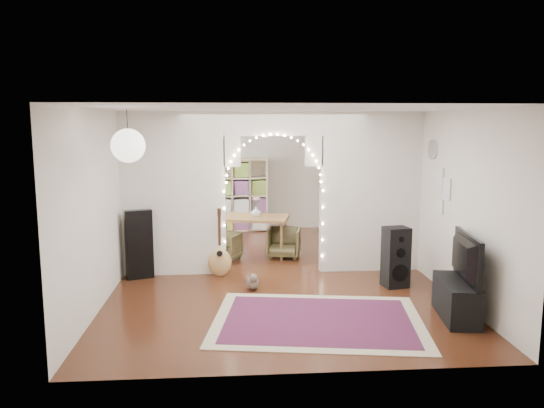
{
  "coord_description": "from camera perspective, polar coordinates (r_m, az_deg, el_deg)",
  "views": [
    {
      "loc": [
        -0.69,
        -8.76,
        2.52
      ],
      "look_at": [
        0.0,
        0.3,
        1.12
      ],
      "focal_mm": 35.0,
      "sensor_mm": 36.0,
      "label": 1
    }
  ],
  "objects": [
    {
      "name": "floor",
      "position": [
        9.14,
        0.13,
        -7.23
      ],
      "size": [
        7.5,
        7.5,
        0.0
      ],
      "primitive_type": "plane",
      "color": "black",
      "rests_on": "ground"
    },
    {
      "name": "fairy_lights",
      "position": [
        8.71,
        0.2,
        2.38
      ],
      "size": [
        1.64,
        0.04,
        1.6
      ],
      "primitive_type": null,
      "color": "#FFEABF",
      "rests_on": "divider_wall"
    },
    {
      "name": "tabby_cat",
      "position": [
        8.14,
        -2.08,
        -8.37
      ],
      "size": [
        0.21,
        0.45,
        0.3
      ],
      "rotation": [
        0.0,
        0.0,
        0.06
      ],
      "color": "brown",
      "rests_on": "floor"
    },
    {
      "name": "paper_lantern",
      "position": [
        6.48,
        -15.22,
        6.08
      ],
      "size": [
        0.4,
        0.4,
        0.4
      ],
      "primitive_type": "sphere",
      "color": "white",
      "rests_on": "ceiling"
    },
    {
      "name": "ceiling",
      "position": [
        8.79,
        0.14,
        9.94
      ],
      "size": [
        5.0,
        7.5,
        0.02
      ],
      "primitive_type": "cube",
      "color": "white",
      "rests_on": "wall_back"
    },
    {
      "name": "wall_clock",
      "position": [
        8.77,
        16.93,
        5.64
      ],
      "size": [
        0.03,
        0.31,
        0.31
      ],
      "primitive_type": "cylinder",
      "rotation": [
        0.0,
        1.57,
        0.0
      ],
      "color": "white",
      "rests_on": "wall_right"
    },
    {
      "name": "dining_chair_right",
      "position": [
        10.0,
        1.27,
        -4.18
      ],
      "size": [
        0.71,
        0.72,
        0.56
      ],
      "primitive_type": "imported",
      "rotation": [
        0.0,
        0.0,
        -0.21
      ],
      "color": "#4B4325",
      "rests_on": "floor"
    },
    {
      "name": "area_rug",
      "position": [
        6.99,
        4.95,
        -12.34
      ],
      "size": [
        2.93,
        2.36,
        0.02
      ],
      "primitive_type": "cube",
      "rotation": [
        0.0,
        0.0,
        -0.15
      ],
      "color": "maroon",
      "rests_on": "floor"
    },
    {
      "name": "window",
      "position": [
        10.76,
        -13.88,
        3.07
      ],
      "size": [
        0.04,
        1.2,
        1.4
      ],
      "primitive_type": "cube",
      "color": "white",
      "rests_on": "wall_left"
    },
    {
      "name": "dining_chair_left",
      "position": [
        9.81,
        -5.22,
        -4.59
      ],
      "size": [
        0.73,
        0.74,
        0.52
      ],
      "primitive_type": "imported",
      "rotation": [
        0.0,
        0.0,
        -0.4
      ],
      "color": "#4B4325",
      "rests_on": "floor"
    },
    {
      "name": "acoustic_guitar",
      "position": [
        8.77,
        -5.65,
        -5.12
      ],
      "size": [
        0.41,
        0.21,
        0.97
      ],
      "rotation": [
        0.0,
        0.0,
        0.19
      ],
      "color": "tan",
      "rests_on": "floor"
    },
    {
      "name": "tv",
      "position": [
        7.22,
        19.46,
        -5.45
      ],
      "size": [
        0.29,
        1.08,
        0.62
      ],
      "primitive_type": "imported",
      "rotation": [
        0.0,
        0.0,
        1.43
      ],
      "color": "black",
      "rests_on": "media_console"
    },
    {
      "name": "ceiling_fan",
      "position": [
        10.78,
        -0.7,
        8.13
      ],
      "size": [
        1.1,
        1.1,
        0.3
      ],
      "primitive_type": null,
      "color": "gold",
      "rests_on": "ceiling"
    },
    {
      "name": "wall_left",
      "position": [
        9.02,
        -15.9,
        0.98
      ],
      "size": [
        0.02,
        7.5,
        2.7
      ],
      "primitive_type": "cube",
      "color": "silver",
      "rests_on": "floor"
    },
    {
      "name": "floor_speaker",
      "position": [
        8.42,
        13.17,
        -5.6
      ],
      "size": [
        0.41,
        0.38,
        0.93
      ],
      "rotation": [
        0.0,
        0.0,
        0.18
      ],
      "color": "black",
      "rests_on": "floor"
    },
    {
      "name": "guitar_case",
      "position": [
        8.86,
        -14.1,
        -4.24
      ],
      "size": [
        0.45,
        0.28,
        1.13
      ],
      "primitive_type": "cube",
      "rotation": [
        0.0,
        0.0,
        0.34
      ],
      "color": "black",
      "rests_on": "floor"
    },
    {
      "name": "dining_table",
      "position": [
        10.06,
        -1.72,
        -1.77
      ],
      "size": [
        1.34,
        1.03,
        0.76
      ],
      "rotation": [
        0.0,
        0.0,
        -0.21
      ],
      "color": "brown",
      "rests_on": "floor"
    },
    {
      "name": "wall_right",
      "position": [
        9.4,
        15.52,
        1.29
      ],
      "size": [
        0.02,
        7.5,
        2.7
      ],
      "primitive_type": "cube",
      "color": "silver",
      "rests_on": "floor"
    },
    {
      "name": "bookcase",
      "position": [
        12.38,
        -4.28,
        0.94
      ],
      "size": [
        1.69,
        0.7,
        1.68
      ],
      "primitive_type": "cube",
      "rotation": [
        0.0,
        0.0,
        0.18
      ],
      "color": "#C3B18D",
      "rests_on": "floor"
    },
    {
      "name": "media_console",
      "position": [
        7.37,
        19.24,
        -9.68
      ],
      "size": [
        0.54,
        1.05,
        0.5
      ],
      "primitive_type": "cube",
      "rotation": [
        0.0,
        0.0,
        -0.14
      ],
      "color": "black",
      "rests_on": "floor"
    },
    {
      "name": "wall_front",
      "position": [
        5.19,
        3.38,
        -4.27
      ],
      "size": [
        5.0,
        0.02,
        2.7
      ],
      "primitive_type": "cube",
      "color": "silver",
      "rests_on": "floor"
    },
    {
      "name": "divider_wall",
      "position": [
        8.86,
        0.14,
        1.66
      ],
      "size": [
        5.0,
        0.2,
        2.7
      ],
      "color": "silver",
      "rests_on": "floor"
    },
    {
      "name": "picture_frames",
      "position": [
        8.45,
        17.72,
        1.41
      ],
      "size": [
        0.02,
        0.5,
        0.7
      ],
      "primitive_type": null,
      "color": "white",
      "rests_on": "wall_right"
    },
    {
      "name": "wall_back",
      "position": [
        12.59,
        -1.2,
        3.43
      ],
      "size": [
        5.0,
        0.02,
        2.7
      ],
      "primitive_type": "cube",
      "color": "silver",
      "rests_on": "floor"
    },
    {
      "name": "flower_vase",
      "position": [
        10.03,
        -1.72,
        -0.82
      ],
      "size": [
        0.22,
        0.22,
        0.19
      ],
      "primitive_type": "imported",
      "rotation": [
        0.0,
        0.0,
        -0.21
      ],
      "color": "white",
      "rests_on": "dining_table"
    }
  ]
}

